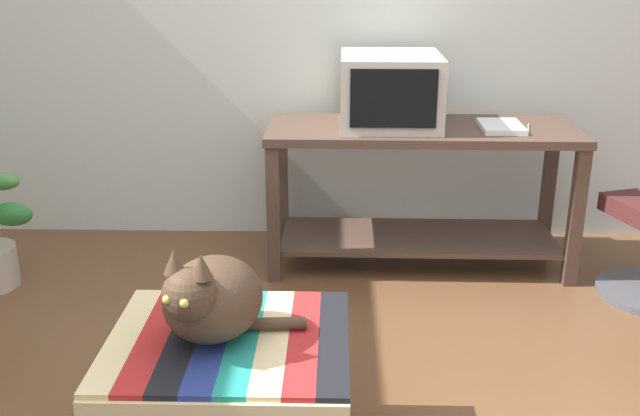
# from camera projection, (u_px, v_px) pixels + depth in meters

# --- Properties ---
(desk) EXTENTS (1.48, 0.58, 0.70)m
(desk) POSITION_uv_depth(u_px,v_px,m) (420.00, 171.00, 3.53)
(desk) COLOR #4C382D
(desk) RESTS_ON ground_plane
(tv_monitor) EXTENTS (0.47, 0.54, 0.33)m
(tv_monitor) POSITION_uv_depth(u_px,v_px,m) (390.00, 91.00, 3.44)
(tv_monitor) COLOR #BCB7A8
(tv_monitor) RESTS_ON desk
(keyboard) EXTENTS (0.41, 0.17, 0.02)m
(keyboard) POSITION_uv_depth(u_px,v_px,m) (386.00, 130.00, 3.34)
(keyboard) COLOR beige
(keyboard) RESTS_ON desk
(book) EXTENTS (0.20, 0.28, 0.02)m
(book) POSITION_uv_depth(u_px,v_px,m) (501.00, 126.00, 3.40)
(book) COLOR white
(book) RESTS_ON desk
(ottoman_with_blanket) EXTENTS (0.69, 0.61, 0.44)m
(ottoman_with_blanket) POSITION_uv_depth(u_px,v_px,m) (231.00, 403.00, 2.15)
(ottoman_with_blanket) COLOR #4C4238
(ottoman_with_blanket) RESTS_ON ground_plane
(cat) EXTENTS (0.45, 0.39, 0.31)m
(cat) POSITION_uv_depth(u_px,v_px,m) (210.00, 298.00, 2.03)
(cat) COLOR #473323
(cat) RESTS_ON ottoman_with_blanket
(pen) EXTENTS (0.04, 0.14, 0.01)m
(pen) POSITION_uv_depth(u_px,v_px,m) (528.00, 127.00, 3.41)
(pen) COLOR #B7B7BC
(pen) RESTS_ON desk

